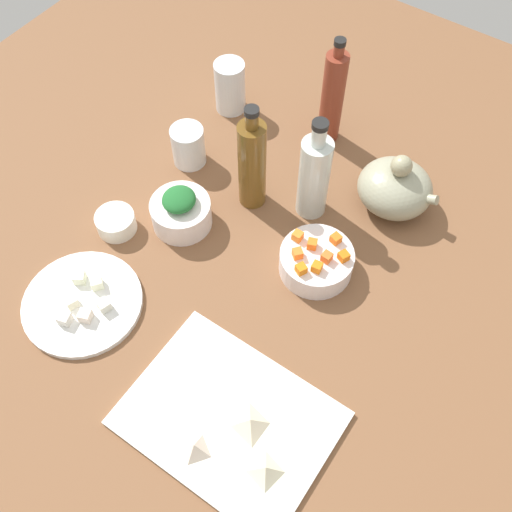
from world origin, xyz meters
TOP-DOWN VIEW (x-y plane):
  - tabletop at (0.00, 0.00)cm, footprint 190.00×190.00cm
  - cutting_board at (13.27, -27.48)cm, footprint 34.71×25.95cm
  - plate_tofu at (-22.81, -25.23)cm, footprint 22.87×22.87cm
  - bowl_greens at (-19.25, 0.96)cm, footprint 12.39×12.39cm
  - bowl_carrots at (9.53, 6.90)cm, footprint 14.48×14.48cm
  - bowl_small_side at (-29.43, -7.91)cm, footprint 8.11×8.11cm
  - teapot at (14.24, 30.00)cm, footprint 17.15×14.97cm
  - bottle_0 at (0.70, 19.32)cm, footprint 6.31×6.31cm
  - bottle_1 at (-7.10, 39.40)cm, footprint 4.92×4.92cm
  - bottle_2 at (-10.84, 14.37)cm, footprint 5.72×5.72cm
  - drinking_glass_0 at (-31.00, 34.43)cm, footprint 7.11×7.11cm
  - drinking_glass_1 at (-28.65, 15.51)cm, footprint 7.31×7.31cm
  - carrot_cube_0 at (11.59, 6.80)cm, footprint 1.89×1.89cm
  - carrot_cube_1 at (10.86, 11.42)cm, footprint 2.24×2.24cm
  - carrot_cube_2 at (6.59, 4.36)cm, footprint 2.54×2.54cm
  - carrot_cube_3 at (8.99, 1.79)cm, footprint 2.42×2.42cm
  - carrot_cube_4 at (4.42, 7.81)cm, footprint 1.81×1.81cm
  - carrot_cube_5 at (11.22, 3.84)cm, footprint 2.01×2.01cm
  - carrot_cube_6 at (7.74, 7.78)cm, footprint 2.32×2.32cm
  - carrot_cube_7 at (14.13, 8.77)cm, footprint 2.38×2.38cm
  - chopped_greens_mound at (-19.25, 0.96)cm, footprint 8.87×9.05cm
  - tofu_cube_0 at (-19.56, -27.35)cm, footprint 2.86×2.86cm
  - tofu_cube_1 at (-26.18, -21.93)cm, footprint 3.05×3.05cm
  - tofu_cube_2 at (-23.78, -26.64)cm, footprint 2.87×2.87cm
  - tofu_cube_3 at (-22.64, -20.91)cm, footprint 3.08×3.08cm
  - tofu_cube_4 at (-18.19, -23.73)cm, footprint 2.77×2.77cm
  - tofu_cube_5 at (-22.29, -29.96)cm, footprint 2.75×2.75cm
  - dumpling_0 at (17.01, -26.39)cm, footprint 7.37×7.50cm
  - dumpling_1 at (23.42, -31.36)cm, footprint 6.52×6.56cm
  - dumpling_2 at (11.91, -35.01)cm, footprint 4.93×4.64cm

SIDE VIEW (x-z plane):
  - tabletop at x=0.00cm, z-range 0.00..3.00cm
  - cutting_board at x=13.27cm, z-range 3.00..4.00cm
  - plate_tofu at x=-22.81cm, z-range 3.00..4.20cm
  - bowl_small_side at x=-29.43cm, z-range 3.00..7.09cm
  - dumpling_0 at x=17.01cm, z-range 4.00..6.56cm
  - tofu_cube_0 at x=-19.56cm, z-range 4.20..6.40cm
  - tofu_cube_1 at x=-26.18cm, z-range 4.20..6.40cm
  - tofu_cube_2 at x=-23.78cm, z-range 4.20..6.40cm
  - tofu_cube_3 at x=-22.64cm, z-range 4.20..6.40cm
  - tofu_cube_4 at x=-18.19cm, z-range 4.20..6.40cm
  - tofu_cube_5 at x=-22.29cm, z-range 4.20..6.40cm
  - dumpling_1 at x=23.42cm, z-range 4.00..6.70cm
  - dumpling_2 at x=11.91cm, z-range 4.00..6.76cm
  - bowl_carrots at x=9.53cm, z-range 3.00..8.22cm
  - bowl_greens at x=-19.25cm, z-range 3.00..9.14cm
  - drinking_glass_1 at x=-28.65cm, z-range 3.00..12.23cm
  - teapot at x=14.24cm, z-range 1.27..15.39cm
  - carrot_cube_0 at x=11.59cm, z-range 8.22..10.02cm
  - carrot_cube_1 at x=10.86cm, z-range 8.22..10.02cm
  - carrot_cube_2 at x=6.59cm, z-range 8.22..10.02cm
  - carrot_cube_3 at x=8.99cm, z-range 8.22..10.02cm
  - carrot_cube_4 at x=4.42cm, z-range 8.22..10.02cm
  - carrot_cube_5 at x=11.22cm, z-range 8.22..10.02cm
  - carrot_cube_6 at x=7.74cm, z-range 8.22..10.02cm
  - carrot_cube_7 at x=14.13cm, z-range 8.22..10.02cm
  - drinking_glass_0 at x=-31.00cm, z-range 3.00..15.65cm
  - chopped_greens_mound at x=-19.25cm, z-range 9.14..12.11cm
  - bottle_0 at x=0.70cm, z-range 0.95..25.75cm
  - bottle_2 at x=-10.84cm, z-range 1.31..27.02cm
  - bottle_1 at x=-7.10cm, z-range 1.55..27.92cm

